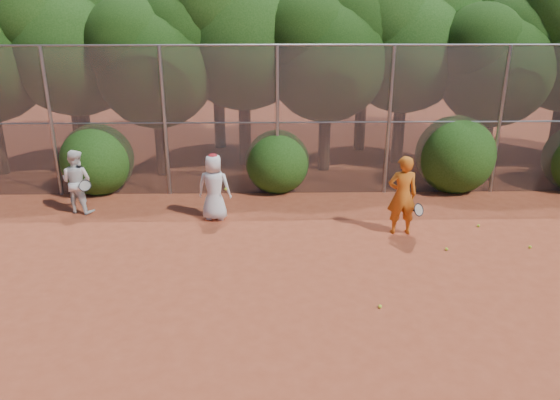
{
  "coord_description": "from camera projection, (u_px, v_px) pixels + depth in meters",
  "views": [
    {
      "loc": [
        -1.22,
        -8.36,
        5.18
      ],
      "look_at": [
        -1.0,
        2.5,
        1.1
      ],
      "focal_mm": 35.0,
      "sensor_mm": 36.0,
      "label": 1
    }
  ],
  "objects": [
    {
      "name": "ground",
      "position": [
        339.0,
        307.0,
        9.67
      ],
      "size": [
        80.0,
        80.0,
        0.0
      ],
      "primitive_type": "plane",
      "color": "#923A21",
      "rests_on": "ground"
    },
    {
      "name": "fence_back",
      "position": [
        310.0,
        120.0,
        14.56
      ],
      "size": [
        20.05,
        0.09,
        4.03
      ],
      "color": "gray",
      "rests_on": "ground"
    },
    {
      "name": "tree_1",
      "position": [
        75.0,
        32.0,
        16.07
      ],
      "size": [
        4.64,
        4.03,
        6.35
      ],
      "color": "black",
      "rests_on": "ground"
    },
    {
      "name": "tree_2",
      "position": [
        156.0,
        55.0,
        15.66
      ],
      "size": [
        3.99,
        3.47,
        5.47
      ],
      "color": "black",
      "rests_on": "ground"
    },
    {
      "name": "tree_3",
      "position": [
        245.0,
        23.0,
        16.37
      ],
      "size": [
        4.89,
        4.26,
        6.7
      ],
      "color": "black",
      "rests_on": "ground"
    },
    {
      "name": "tree_4",
      "position": [
        329.0,
        47.0,
        16.07
      ],
      "size": [
        4.19,
        3.64,
        5.73
      ],
      "color": "black",
      "rests_on": "ground"
    },
    {
      "name": "tree_5",
      "position": [
        407.0,
        35.0,
        16.77
      ],
      "size": [
        4.51,
        3.92,
        6.17
      ],
      "color": "black",
      "rests_on": "ground"
    },
    {
      "name": "tree_6",
      "position": [
        498.0,
        57.0,
        16.08
      ],
      "size": [
        3.86,
        3.36,
        5.29
      ],
      "color": "black",
      "rests_on": "ground"
    },
    {
      "name": "tree_9",
      "position": [
        67.0,
        22.0,
        18.14
      ],
      "size": [
        4.83,
        4.2,
        6.62
      ],
      "color": "black",
      "rests_on": "ground"
    },
    {
      "name": "tree_10",
      "position": [
        217.0,
        13.0,
        18.33
      ],
      "size": [
        5.15,
        4.48,
        7.06
      ],
      "color": "black",
      "rests_on": "ground"
    },
    {
      "name": "tree_11",
      "position": [
        367.0,
        28.0,
        18.21
      ],
      "size": [
        4.64,
        4.03,
        6.35
      ],
      "color": "black",
      "rests_on": "ground"
    },
    {
      "name": "tree_12",
      "position": [
        495.0,
        16.0,
        18.73
      ],
      "size": [
        5.02,
        4.37,
        6.88
      ],
      "color": "black",
      "rests_on": "ground"
    },
    {
      "name": "bush_0",
      "position": [
        97.0,
        156.0,
        15.1
      ],
      "size": [
        2.0,
        2.0,
        2.0
      ],
      "primitive_type": "sphere",
      "color": "#193F0F",
      "rests_on": "ground"
    },
    {
      "name": "bush_1",
      "position": [
        277.0,
        159.0,
        15.23
      ],
      "size": [
        1.8,
        1.8,
        1.8
      ],
      "primitive_type": "sphere",
      "color": "#193F0F",
      "rests_on": "ground"
    },
    {
      "name": "bush_2",
      "position": [
        456.0,
        151.0,
        15.26
      ],
      "size": [
        2.2,
        2.2,
        2.2
      ],
      "primitive_type": "sphere",
      "color": "#193F0F",
      "rests_on": "ground"
    },
    {
      "name": "player_yellow",
      "position": [
        402.0,
        195.0,
        12.38
      ],
      "size": [
        0.86,
        0.58,
        1.86
      ],
      "rotation": [
        0.0,
        0.0,
        3.15
      ],
      "color": "#CA6317",
      "rests_on": "ground"
    },
    {
      "name": "player_teen",
      "position": [
        214.0,
        187.0,
        13.22
      ],
      "size": [
        0.87,
        0.62,
        1.67
      ],
      "rotation": [
        0.0,
        0.0,
        3.01
      ],
      "color": "silver",
      "rests_on": "ground"
    },
    {
      "name": "player_white",
      "position": [
        77.0,
        181.0,
        13.67
      ],
      "size": [
        0.93,
        0.83,
        1.63
      ],
      "rotation": [
        0.0,
        0.0,
        2.85
      ],
      "color": "white",
      "rests_on": "ground"
    },
    {
      "name": "ball_0",
      "position": [
        447.0,
        249.0,
        11.81
      ],
      "size": [
        0.07,
        0.07,
        0.07
      ],
      "primitive_type": "sphere",
      "color": "#C1E329",
      "rests_on": "ground"
    },
    {
      "name": "ball_1",
      "position": [
        530.0,
        247.0,
        11.9
      ],
      "size": [
        0.07,
        0.07,
        0.07
      ],
      "primitive_type": "sphere",
      "color": "#C1E329",
      "rests_on": "ground"
    },
    {
      "name": "ball_2",
      "position": [
        380.0,
        306.0,
        9.63
      ],
      "size": [
        0.07,
        0.07,
        0.07
      ],
      "primitive_type": "sphere",
      "color": "#C1E329",
      "rests_on": "ground"
    },
    {
      "name": "ball_4",
      "position": [
        478.0,
        226.0,
        13.01
      ],
      "size": [
        0.07,
        0.07,
        0.07
      ],
      "primitive_type": "sphere",
      "color": "#C1E329",
      "rests_on": "ground"
    }
  ]
}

